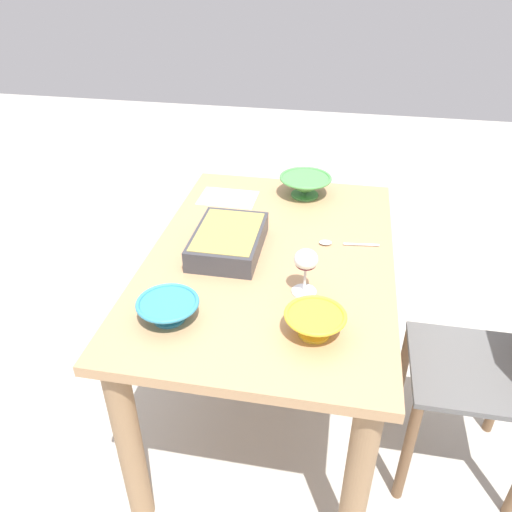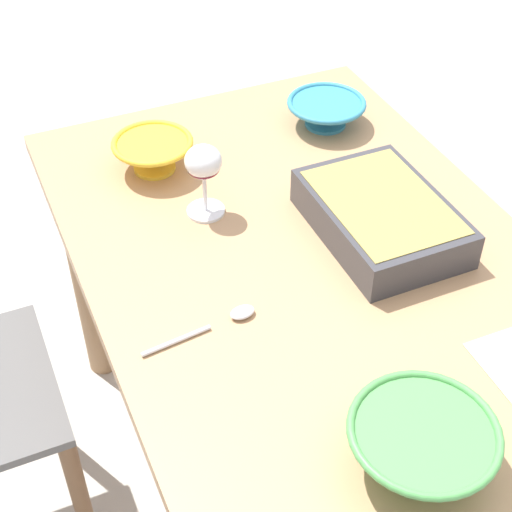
{
  "view_description": "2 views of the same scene",
  "coord_description": "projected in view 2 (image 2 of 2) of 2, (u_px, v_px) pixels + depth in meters",
  "views": [
    {
      "loc": [
        -1.44,
        -0.22,
        1.67
      ],
      "look_at": [
        -0.14,
        0.02,
        0.81
      ],
      "focal_mm": 35.85,
      "sensor_mm": 36.0,
      "label": 1
    },
    {
      "loc": [
        0.95,
        -0.53,
        1.68
      ],
      "look_at": [
        -0.01,
        -0.11,
        0.75
      ],
      "focal_mm": 54.78,
      "sensor_mm": 36.0,
      "label": 2
    }
  ],
  "objects": [
    {
      "name": "small_bowl",
      "position": [
        421.0,
        445.0,
        1.07
      ],
      "size": [
        0.21,
        0.21,
        0.09
      ],
      "color": "#4C994C",
      "rests_on": "dining_table"
    },
    {
      "name": "serving_spoon",
      "position": [
        223.0,
        321.0,
        1.3
      ],
      "size": [
        0.04,
        0.21,
        0.01
      ],
      "color": "silver",
      "rests_on": "dining_table"
    },
    {
      "name": "mixing_bowl",
      "position": [
        153.0,
        153.0,
        1.62
      ],
      "size": [
        0.17,
        0.17,
        0.07
      ],
      "color": "yellow",
      "rests_on": "dining_table"
    },
    {
      "name": "ground_plane",
      "position": [
        297.0,
        475.0,
        1.93
      ],
      "size": [
        8.0,
        8.0,
        0.0
      ],
      "primitive_type": "plane",
      "color": "#B2ADA3"
    },
    {
      "name": "wine_glass",
      "position": [
        204.0,
        167.0,
        1.46
      ],
      "size": [
        0.08,
        0.08,
        0.15
      ],
      "color": "white",
      "rests_on": "dining_table"
    },
    {
      "name": "casserole_dish",
      "position": [
        382.0,
        216.0,
        1.46
      ],
      "size": [
        0.32,
        0.22,
        0.08
      ],
      "color": "#38383D",
      "rests_on": "dining_table"
    },
    {
      "name": "dining_table",
      "position": [
        307.0,
        306.0,
        1.54
      ],
      "size": [
        1.22,
        0.82,
        0.73
      ],
      "color": "tan",
      "rests_on": "ground_plane"
    },
    {
      "name": "serving_bowl",
      "position": [
        326.0,
        111.0,
        1.75
      ],
      "size": [
        0.18,
        0.18,
        0.06
      ],
      "color": "teal",
      "rests_on": "dining_table"
    }
  ]
}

